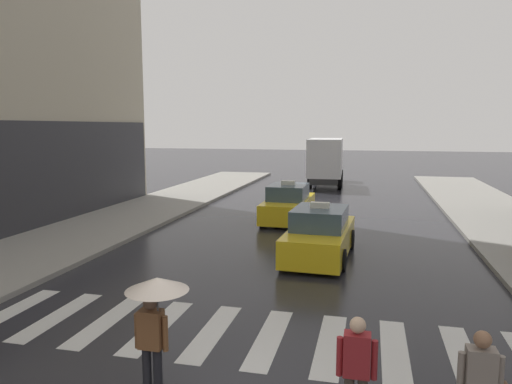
{
  "coord_description": "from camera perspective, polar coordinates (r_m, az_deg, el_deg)",
  "views": [
    {
      "loc": [
        2.44,
        -5.84,
        4.18
      ],
      "look_at": [
        -0.87,
        8.0,
        2.22
      ],
      "focal_mm": 33.52,
      "sensor_mm": 36.0,
      "label": 1
    }
  ],
  "objects": [
    {
      "name": "crosswalk_markings",
      "position": [
        10.07,
        -1.88,
        -16.66
      ],
      "size": [
        11.3,
        2.8,
        0.01
      ],
      "color": "silver",
      "rests_on": "ground"
    },
    {
      "name": "pedestrian_with_umbrella",
      "position": [
        7.55,
        -11.96,
        -13.0
      ],
      "size": [
        0.96,
        0.96,
        1.94
      ],
      "color": "black",
      "rests_on": "ground"
    },
    {
      "name": "box_truck",
      "position": [
        33.93,
        8.37,
        3.82
      ],
      "size": [
        2.51,
        7.61,
        3.35
      ],
      "color": "#2D2D2D",
      "rests_on": "ground"
    },
    {
      "name": "taxi_lead",
      "position": [
        15.49,
        7.63,
        -5.12
      ],
      "size": [
        2.1,
        4.62,
        1.8
      ],
      "color": "yellow",
      "rests_on": "ground"
    },
    {
      "name": "pedestrian_plain_coat",
      "position": [
        7.03,
        11.91,
        -19.79
      ],
      "size": [
        0.55,
        0.24,
        1.65
      ],
      "color": "#473D33",
      "rests_on": "ground"
    },
    {
      "name": "taxi_second",
      "position": [
        21.35,
        3.88,
        -1.5
      ],
      "size": [
        1.97,
        4.56,
        1.8
      ],
      "color": "yellow",
      "rests_on": "ground"
    }
  ]
}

